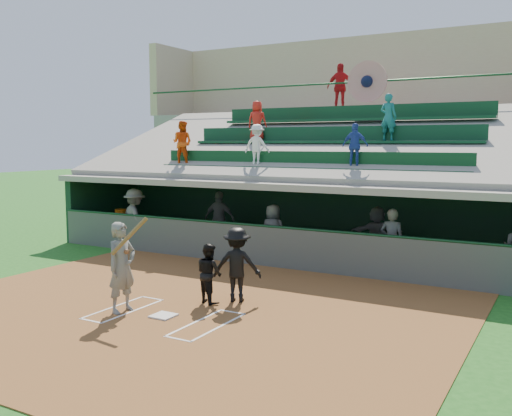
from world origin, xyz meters
The scene contains 19 objects.
ground centered at (0.00, 0.00, 0.00)m, with size 100.00×100.00×0.00m, color #1B5818.
dirt_slab centered at (0.00, 0.50, 0.01)m, with size 11.00×9.00×0.02m, color brown.
home_plate centered at (0.00, 0.00, 0.04)m, with size 0.43×0.43×0.03m, color silver.
batters_box_chalk centered at (0.00, 0.00, 0.02)m, with size 2.65×1.85×0.01m.
dugout_floor centered at (0.00, 6.75, 0.02)m, with size 16.00×3.50×0.04m, color gray.
concourse_slab centered at (0.00, 13.50, 2.30)m, with size 20.00×3.00×4.60m, color gray.
grandstand centered at (-0.01, 10.51, 2.26)m, with size 20.40×10.40×7.80m.
batter_at_plate centered at (-0.91, -0.14, 0.93)m, with size 0.88×0.77×1.95m.
catcher centered at (0.23, 1.25, 0.65)m, with size 0.61×0.48×1.26m, color black.
home_umpire centered at (0.69, 1.64, 0.81)m, with size 1.02×0.59×1.58m, color black.
dugout_bench centered at (0.07, 7.97, 0.25)m, with size 13.99×0.42×0.42m, color brown.
white_table centered at (-6.68, 6.06, 0.38)m, with size 0.78×0.59×0.69m, color silver.
water_cooler centered at (-6.61, 6.03, 0.93)m, with size 0.40×0.40×0.40m, color #DD620D.
dugout_player_a centered at (-5.31, 5.26, 0.99)m, with size 1.22×0.70×1.89m, color #50534E.
dugout_player_b centered at (-3.14, 6.86, 0.93)m, with size 1.05×0.44×1.78m, color #595C56.
dugout_player_c centered at (-0.71, 5.94, 0.83)m, with size 0.77×0.50×1.57m, color #585B56.
dugout_player_d centered at (2.02, 7.07, 0.82)m, with size 1.45×0.46×1.56m, color #545651.
dugout_player_e centered at (2.82, 5.76, 0.88)m, with size 0.61×0.40×1.68m, color #555853.
concourse_staff_a centered at (-1.19, 12.38, 5.49)m, with size 1.05×0.44×1.79m, color red.
Camera 1 is at (6.85, -8.50, 3.39)m, focal length 40.00 mm.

